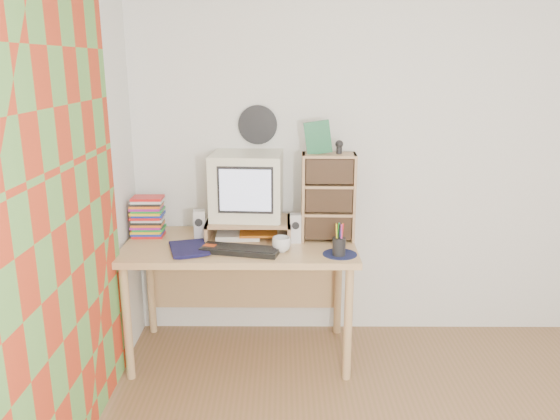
{
  "coord_description": "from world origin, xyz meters",
  "views": [
    {
      "loc": [
        -0.77,
        -1.78,
        1.82
      ],
      "look_at": [
        -0.78,
        1.33,
        0.97
      ],
      "focal_mm": 35.0,
      "sensor_mm": 36.0,
      "label": 1
    }
  ],
  "objects_px": {
    "crt_monitor": "(247,186)",
    "dvd_stack": "(148,216)",
    "diary": "(171,248)",
    "desk": "(241,260)",
    "mug": "(282,244)",
    "cd_rack": "(328,197)",
    "keyboard": "(240,250)"
  },
  "relations": [
    {
      "from": "crt_monitor",
      "to": "dvd_stack",
      "type": "bearing_deg",
      "value": -174.55
    },
    {
      "from": "dvd_stack",
      "to": "diary",
      "type": "distance_m",
      "value": 0.38
    },
    {
      "from": "desk",
      "to": "mug",
      "type": "distance_m",
      "value": 0.38
    },
    {
      "from": "diary",
      "to": "crt_monitor",
      "type": "bearing_deg",
      "value": 20.53
    },
    {
      "from": "dvd_stack",
      "to": "mug",
      "type": "height_order",
      "value": "dvd_stack"
    },
    {
      "from": "cd_rack",
      "to": "mug",
      "type": "relative_size",
      "value": 4.83
    },
    {
      "from": "keyboard",
      "to": "mug",
      "type": "height_order",
      "value": "mug"
    },
    {
      "from": "cd_rack",
      "to": "crt_monitor",
      "type": "bearing_deg",
      "value": 173.57
    },
    {
      "from": "desk",
      "to": "diary",
      "type": "relative_size",
      "value": 5.47
    },
    {
      "from": "cd_rack",
      "to": "dvd_stack",
      "type": "bearing_deg",
      "value": 178.85
    },
    {
      "from": "keyboard",
      "to": "mug",
      "type": "bearing_deg",
      "value": 17.33
    },
    {
      "from": "desk",
      "to": "crt_monitor",
      "type": "xyz_separation_m",
      "value": [
        0.04,
        0.09,
        0.46
      ]
    },
    {
      "from": "cd_rack",
      "to": "mug",
      "type": "xyz_separation_m",
      "value": [
        -0.29,
        -0.23,
        -0.23
      ]
    },
    {
      "from": "desk",
      "to": "cd_rack",
      "type": "relative_size",
      "value": 2.6
    },
    {
      "from": "keyboard",
      "to": "cd_rack",
      "type": "relative_size",
      "value": 0.84
    },
    {
      "from": "crt_monitor",
      "to": "cd_rack",
      "type": "height_order",
      "value": "cd_rack"
    },
    {
      "from": "diary",
      "to": "desk",
      "type": "bearing_deg",
      "value": 14.7
    },
    {
      "from": "desk",
      "to": "mug",
      "type": "bearing_deg",
      "value": -40.48
    },
    {
      "from": "desk",
      "to": "crt_monitor",
      "type": "distance_m",
      "value": 0.47
    },
    {
      "from": "crt_monitor",
      "to": "keyboard",
      "type": "height_order",
      "value": "crt_monitor"
    },
    {
      "from": "crt_monitor",
      "to": "mug",
      "type": "distance_m",
      "value": 0.47
    },
    {
      "from": "keyboard",
      "to": "diary",
      "type": "bearing_deg",
      "value": -167.8
    },
    {
      "from": "crt_monitor",
      "to": "keyboard",
      "type": "distance_m",
      "value": 0.45
    },
    {
      "from": "cd_rack",
      "to": "mug",
      "type": "distance_m",
      "value": 0.43
    },
    {
      "from": "cd_rack",
      "to": "diary",
      "type": "height_order",
      "value": "cd_rack"
    },
    {
      "from": "keyboard",
      "to": "diary",
      "type": "distance_m",
      "value": 0.4
    },
    {
      "from": "crt_monitor",
      "to": "mug",
      "type": "relative_size",
      "value": 3.83
    },
    {
      "from": "crt_monitor",
      "to": "diary",
      "type": "bearing_deg",
      "value": -138.98
    },
    {
      "from": "cd_rack",
      "to": "keyboard",
      "type": "bearing_deg",
      "value": -152.68
    },
    {
      "from": "dvd_stack",
      "to": "diary",
      "type": "bearing_deg",
      "value": -57.55
    },
    {
      "from": "crt_monitor",
      "to": "diary",
      "type": "distance_m",
      "value": 0.61
    },
    {
      "from": "desk",
      "to": "diary",
      "type": "distance_m",
      "value": 0.48
    }
  ]
}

